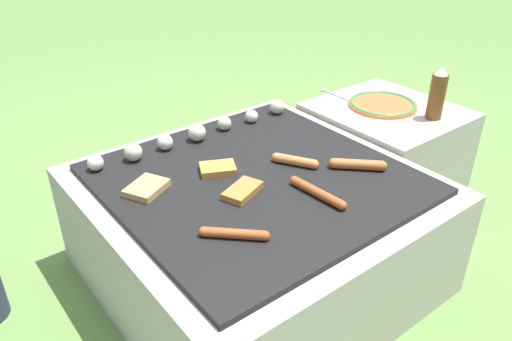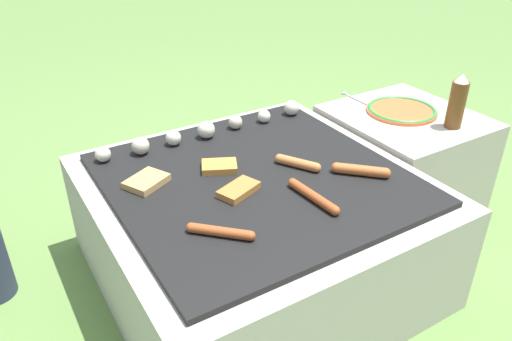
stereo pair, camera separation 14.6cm
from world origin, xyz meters
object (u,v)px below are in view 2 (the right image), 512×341
at_px(fork_utensil, 359,101).
at_px(plate_colorful, 402,110).
at_px(condiment_bottle, 457,102).
at_px(sausage_front_center, 298,163).

bearing_deg(fork_utensil, plate_colorful, -69.14).
bearing_deg(condiment_bottle, fork_utensil, 108.74).
relative_size(sausage_front_center, fork_utensil, 0.60).
relative_size(plate_colorful, fork_utensil, 1.18).
height_order(sausage_front_center, fork_utensil, sausage_front_center).
bearing_deg(condiment_bottle, sausage_front_center, 175.65).
relative_size(sausage_front_center, condiment_bottle, 0.68).
height_order(sausage_front_center, plate_colorful, sausage_front_center).
bearing_deg(sausage_front_center, condiment_bottle, -4.35).
bearing_deg(sausage_front_center, plate_colorful, 13.49).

